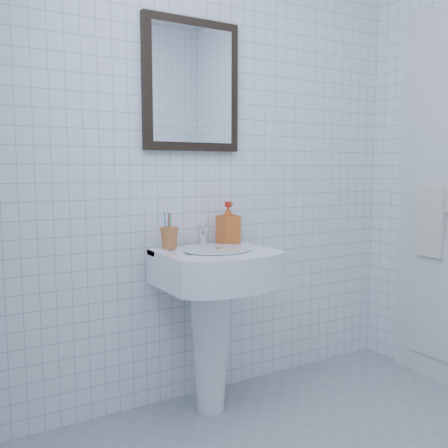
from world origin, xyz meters
TOP-DOWN VIEW (x-y plane):
  - wall_back at (0.00, 1.20)m, footprint 2.20×0.02m
  - wall_left at (-1.10, 0.00)m, footprint 0.02×2.40m
  - washbasin at (-0.17, 0.98)m, footprint 0.52×0.38m
  - faucet at (-0.17, 1.08)m, footprint 0.05×0.10m
  - toothbrush_cup at (-0.34, 1.08)m, footprint 0.08×0.08m
  - soap_dispenser at (-0.02, 1.09)m, footprint 0.10×0.10m
  - wall_mirror at (-0.17, 1.18)m, footprint 0.50×0.04m
  - towel_ring at (1.06, 0.73)m, footprint 0.01×0.18m
  - hand_towel at (1.04, 0.73)m, footprint 0.03×0.16m

SIDE VIEW (x-z plane):
  - washbasin at x=-0.17m, z-range 0.14..0.93m
  - faucet at x=-0.17m, z-range 0.78..0.89m
  - toothbrush_cup at x=-0.34m, z-range 0.79..0.89m
  - hand_towel at x=1.04m, z-range 0.68..1.06m
  - soap_dispenser at x=-0.02m, z-range 0.79..0.99m
  - towel_ring at x=1.06m, z-range 0.96..1.14m
  - wall_back at x=0.00m, z-range 0.00..2.50m
  - wall_left at x=-1.10m, z-range 0.00..2.50m
  - wall_mirror at x=-0.17m, z-range 1.24..1.86m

